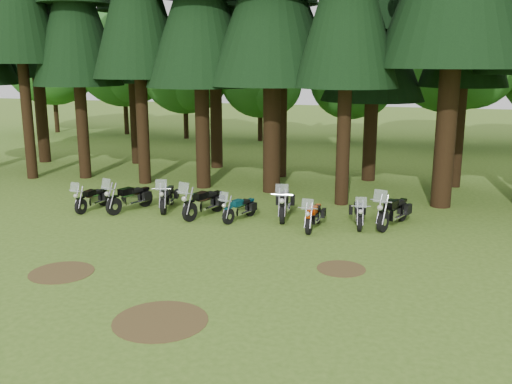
% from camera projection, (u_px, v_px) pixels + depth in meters
% --- Properties ---
extents(ground, '(120.00, 120.00, 0.00)m').
position_uv_depth(ground, '(188.00, 259.00, 17.04)').
color(ground, '#456C1F').
rests_on(ground, ground).
extents(pine_back_4, '(4.94, 4.94, 13.78)m').
position_uv_depth(pine_back_4, '(376.00, 6.00, 26.45)').
color(pine_back_4, black).
rests_on(pine_back_4, ground).
extents(decid_0, '(8.00, 7.78, 10.00)m').
position_uv_depth(decid_0, '(54.00, 59.00, 45.38)').
color(decid_0, black).
rests_on(decid_0, ground).
extents(decid_1, '(7.91, 7.69, 9.88)m').
position_uv_depth(decid_1, '(126.00, 60.00, 44.18)').
color(decid_1, black).
rests_on(decid_1, ground).
extents(decid_2, '(6.72, 6.53, 8.40)m').
position_uv_depth(decid_2, '(187.00, 72.00, 41.94)').
color(decid_2, black).
rests_on(decid_2, ground).
extents(decid_3, '(6.12, 5.95, 7.65)m').
position_uv_depth(decid_3, '(263.00, 79.00, 40.80)').
color(decid_3, black).
rests_on(decid_3, ground).
extents(decid_4, '(5.93, 5.76, 7.41)m').
position_uv_depth(decid_4, '(354.00, 81.00, 40.22)').
color(decid_4, black).
rests_on(decid_4, ground).
extents(decid_5, '(8.45, 8.21, 10.56)m').
position_uv_depth(decid_5, '(456.00, 53.00, 37.39)').
color(decid_5, black).
rests_on(decid_5, ground).
extents(dirt_patch_0, '(1.80, 1.80, 0.01)m').
position_uv_depth(dirt_patch_0, '(62.00, 272.00, 15.99)').
color(dirt_patch_0, '#4C3D1E').
rests_on(dirt_patch_0, ground).
extents(dirt_patch_1, '(1.40, 1.40, 0.01)m').
position_uv_depth(dirt_patch_1, '(341.00, 269.00, 16.27)').
color(dirt_patch_1, '#4C3D1E').
rests_on(dirt_patch_1, ground).
extents(dirt_patch_2, '(2.20, 2.20, 0.01)m').
position_uv_depth(dirt_patch_2, '(160.00, 321.00, 13.02)').
color(dirt_patch_2, '#4C3D1E').
rests_on(dirt_patch_2, ground).
extents(motorcycle_0, '(0.49, 2.08, 1.31)m').
position_uv_depth(motorcycle_0, '(92.00, 199.00, 22.57)').
color(motorcycle_0, black).
rests_on(motorcycle_0, ground).
extents(motorcycle_1, '(1.07, 2.31, 1.48)m').
position_uv_depth(motorcycle_1, '(130.00, 199.00, 22.42)').
color(motorcycle_1, black).
rests_on(motorcycle_1, ground).
extents(motorcycle_2, '(0.83, 2.28, 1.44)m').
position_uv_depth(motorcycle_2, '(167.00, 198.00, 22.64)').
color(motorcycle_2, black).
rests_on(motorcycle_2, ground).
extents(motorcycle_3, '(0.99, 2.40, 1.53)m').
position_uv_depth(motorcycle_3, '(204.00, 203.00, 21.61)').
color(motorcycle_3, black).
rests_on(motorcycle_3, ground).
extents(motorcycle_4, '(0.87, 1.96, 1.25)m').
position_uv_depth(motorcycle_4, '(239.00, 209.00, 21.13)').
color(motorcycle_4, black).
rests_on(motorcycle_4, ground).
extents(motorcycle_5, '(0.70, 2.47, 1.55)m').
position_uv_depth(motorcycle_5, '(284.00, 204.00, 21.44)').
color(motorcycle_5, black).
rests_on(motorcycle_5, ground).
extents(motorcycle_6, '(0.39, 2.09, 1.32)m').
position_uv_depth(motorcycle_6, '(313.00, 217.00, 20.04)').
color(motorcycle_6, black).
rests_on(motorcycle_6, ground).
extents(motorcycle_7, '(0.62, 2.06, 1.29)m').
position_uv_depth(motorcycle_7, '(358.00, 214.00, 20.40)').
color(motorcycle_7, black).
rests_on(motorcycle_7, ground).
extents(motorcycle_8, '(1.13, 2.42, 1.56)m').
position_uv_depth(motorcycle_8, '(393.00, 212.00, 20.31)').
color(motorcycle_8, black).
rests_on(motorcycle_8, ground).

